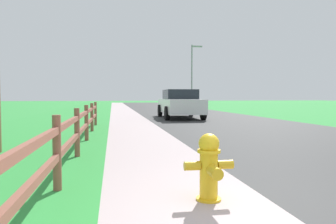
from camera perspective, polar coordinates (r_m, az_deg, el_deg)
The scene contains 8 objects.
ground_plane at distance 27.55m, azimuth -6.06°, elevation 0.23°, with size 120.00×120.00×0.00m, color #2F8E3B.
road_asphalt at distance 29.96m, azimuth 0.37°, elevation 0.46°, with size 7.00×66.00×0.01m, color #353535.
curb_concrete at distance 29.51m, azimuth -12.14°, elevation 0.36°, with size 6.00×66.00×0.01m, color #AB999A.
grass_verge at distance 29.60m, azimuth -15.05°, elevation 0.34°, with size 5.00×66.00×0.00m, color #2F8E3B.
fire_hydrant at distance 3.87m, azimuth 7.40°, elevation -9.54°, with size 0.60×0.49×0.81m.
rail_fence at distance 7.99m, azimuth -15.10°, elevation -2.01°, with size 0.11×12.11×1.01m.
parked_suv_white at distance 18.18m, azimuth 2.16°, elevation 1.50°, with size 2.26×5.01×1.62m.
street_lamp at distance 33.67m, azimuth 4.46°, elevation 7.37°, with size 1.17×0.20×6.61m.
Camera 1 is at (-1.85, -2.46, 1.25)m, focal length 34.00 mm.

